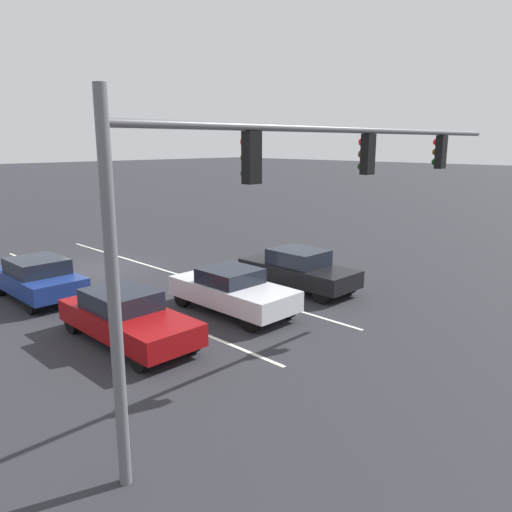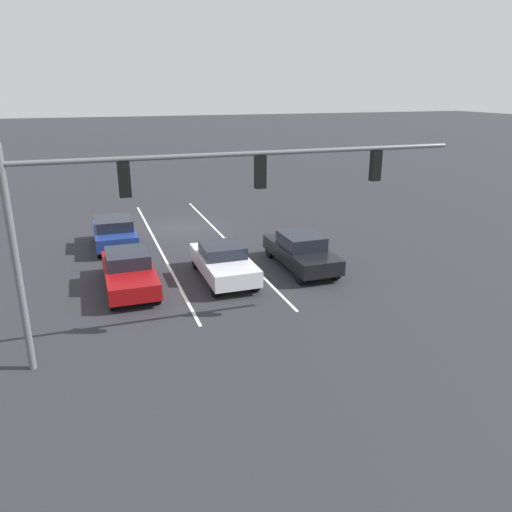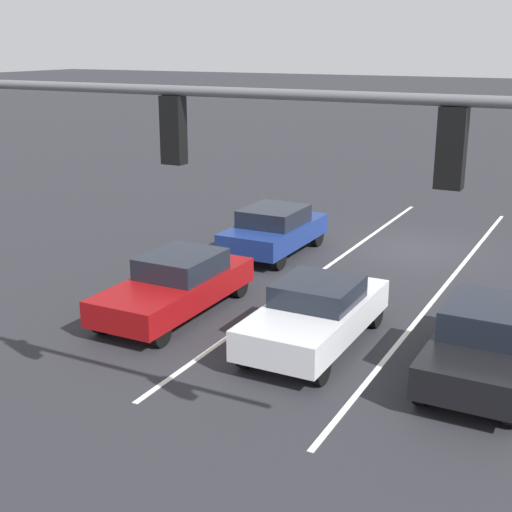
# 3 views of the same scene
# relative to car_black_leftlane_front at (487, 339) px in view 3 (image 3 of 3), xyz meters

# --- Properties ---
(ground_plane) EXTENTS (240.00, 240.00, 0.00)m
(ground_plane) POSITION_rel_car_black_leftlane_front_xyz_m (3.72, -8.24, -0.77)
(ground_plane) COLOR #28282D
(lane_stripe_left_divider) EXTENTS (0.12, 18.41, 0.01)m
(lane_stripe_left_divider) POSITION_rel_car_black_leftlane_front_xyz_m (1.96, -5.03, -0.77)
(lane_stripe_left_divider) COLOR silver
(lane_stripe_left_divider) RESTS_ON ground_plane
(lane_stripe_center_divider) EXTENTS (0.12, 18.41, 0.01)m
(lane_stripe_center_divider) POSITION_rel_car_black_leftlane_front_xyz_m (5.47, -5.03, -0.77)
(lane_stripe_center_divider) COLOR silver
(lane_stripe_center_divider) RESTS_ON ground_plane
(car_black_leftlane_front) EXTENTS (1.83, 4.68, 1.53)m
(car_black_leftlane_front) POSITION_rel_car_black_leftlane_front_xyz_m (0.00, 0.00, 0.00)
(car_black_leftlane_front) COLOR black
(car_black_leftlane_front) RESTS_ON ground_plane
(car_maroon_rightlane_front) EXTENTS (1.84, 4.70, 1.45)m
(car_maroon_rightlane_front) POSITION_rel_car_black_leftlane_front_xyz_m (7.33, -0.04, -0.04)
(car_maroon_rightlane_front) COLOR maroon
(car_maroon_rightlane_front) RESTS_ON ground_plane
(car_silver_midlane_front) EXTENTS (1.88, 4.46, 1.46)m
(car_silver_midlane_front) POSITION_rel_car_black_leftlane_front_xyz_m (3.57, 0.20, -0.03)
(car_silver_midlane_front) COLOR silver
(car_silver_midlane_front) RESTS_ON ground_plane
(car_navy_rightlane_second) EXTENTS (1.92, 4.08, 1.49)m
(car_navy_rightlane_second) POSITION_rel_car_black_leftlane_front_xyz_m (7.47, -5.73, 0.01)
(car_navy_rightlane_second) COLOR navy
(car_navy_rightlane_second) RESTS_ON ground_plane
(traffic_signal_gantry) EXTENTS (13.29, 0.37, 6.27)m
(traffic_signal_gantry) POSITION_rel_car_black_leftlane_front_xyz_m (5.98, 5.16, 3.93)
(traffic_signal_gantry) COLOR slate
(traffic_signal_gantry) RESTS_ON ground_plane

